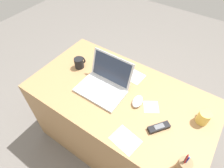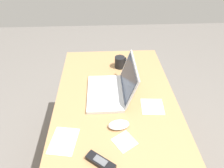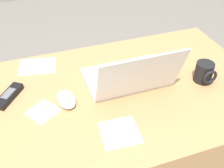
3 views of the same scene
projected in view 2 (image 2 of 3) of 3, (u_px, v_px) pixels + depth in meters
The scene contains 8 objects.
desk at pixel (116, 145), 1.42m from camera, with size 1.35×0.74×0.72m, color #A87C4F.
laptop at pixel (112, 88), 1.27m from camera, with size 0.34×0.29×0.22m.
computer_mouse at pixel (120, 125), 1.07m from camera, with size 0.07×0.11×0.03m, color white.
coffee_mug_tall at pixel (120, 62), 1.51m from camera, with size 0.07×0.09×0.09m.
cordless_phone at pixel (101, 162), 0.91m from camera, with size 0.12×0.14×0.03m.
paper_note_near_laptop at pixel (152, 106), 1.20m from camera, with size 0.13×0.13×0.00m, color white.
paper_note_left at pixel (64, 141), 1.01m from camera, with size 0.16×0.12×0.00m, color white.
paper_note_right at pixel (124, 141), 1.01m from camera, with size 0.10×0.10×0.00m, color white.
Camera 2 is at (0.85, -0.07, 1.57)m, focal length 32.69 mm.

